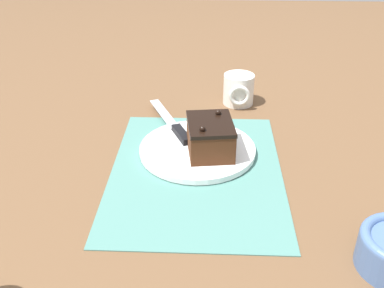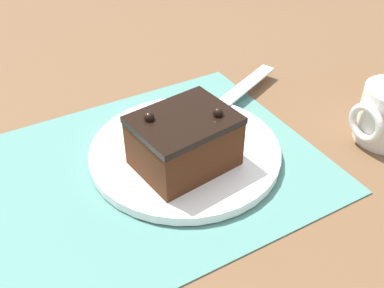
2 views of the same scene
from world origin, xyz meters
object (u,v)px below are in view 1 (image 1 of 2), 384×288
(cake_plate, at_px, (198,149))
(chocolate_cake, at_px, (210,137))
(serving_knife, at_px, (175,127))
(coffee_mug, at_px, (239,90))

(cake_plate, distance_m, chocolate_cake, 0.05)
(serving_knife, xyz_separation_m, coffee_mug, (-0.18, 0.15, 0.02))
(chocolate_cake, distance_m, serving_knife, 0.13)
(chocolate_cake, distance_m, coffee_mug, 0.28)
(coffee_mug, bearing_deg, chocolate_cake, -14.87)
(serving_knife, bearing_deg, cake_plate, -79.55)
(cake_plate, bearing_deg, chocolate_cake, 58.73)
(cake_plate, distance_m, coffee_mug, 0.27)
(coffee_mug, bearing_deg, serving_knife, -40.57)
(cake_plate, bearing_deg, serving_knife, -145.48)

